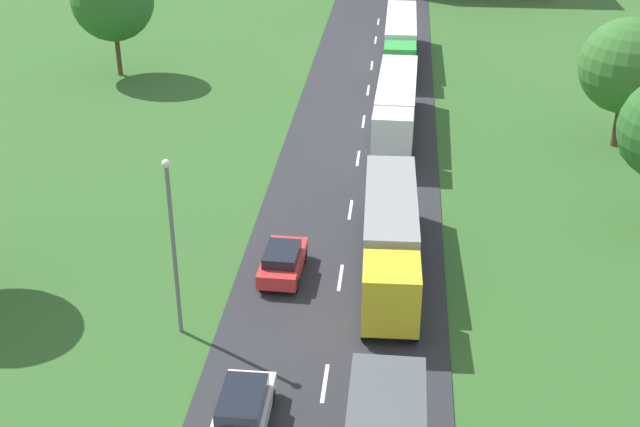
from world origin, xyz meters
TOP-DOWN VIEW (x-y plane):
  - road at (0.00, 24.50)m, footprint 10.00×140.00m
  - truck_second at (2.29, 32.76)m, footprint 2.84×12.54m
  - truck_third at (2.20, 50.58)m, footprint 2.75×13.44m
  - truck_fourth at (2.28, 66.92)m, footprint 2.54×14.62m
  - car_second at (-2.75, 20.90)m, footprint 1.90×4.59m
  - car_third at (-2.77, 31.76)m, footprint 1.98×4.09m
  - lamppost_second at (-6.54, 26.84)m, footprint 0.36×0.36m
  - tree_birch at (16.50, 50.13)m, footprint 5.99×5.99m
  - tree_ash at (-20.14, 61.34)m, footprint 6.44×6.44m

SIDE VIEW (x-z plane):
  - road at x=0.00m, z-range 0.00..0.06m
  - car_second at x=-2.75m, z-range 0.10..1.59m
  - car_third at x=-2.77m, z-range 0.10..1.60m
  - truck_second at x=2.29m, z-range 0.33..3.73m
  - truck_fourth at x=2.28m, z-range 0.34..3.85m
  - truck_third at x=2.20m, z-range 0.34..3.86m
  - lamppost_second at x=-6.54m, z-range 0.48..8.58m
  - tree_birch at x=16.50m, z-range 1.17..9.52m
  - tree_ash at x=-20.14m, z-range 1.42..10.72m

